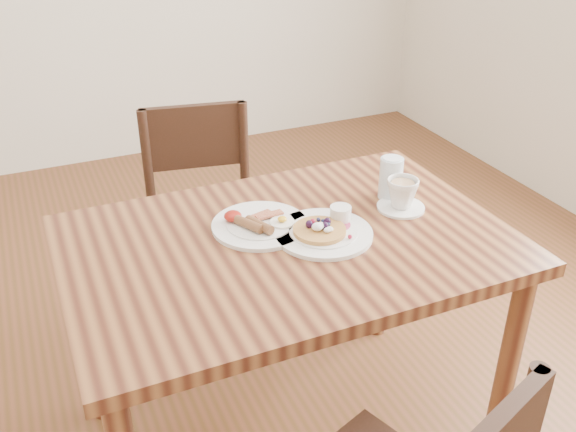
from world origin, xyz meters
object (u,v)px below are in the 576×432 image
object	(u,v)px
dining_table	(288,269)
teacup_saucer	(402,195)
chair_far	(204,217)
breakfast_plate	(259,224)
pancake_plate	(325,230)
water_glass	(391,178)

from	to	relation	value
dining_table	teacup_saucer	world-z (taller)	teacup_saucer
dining_table	chair_far	xyz separation A→B (m)	(-0.05, 0.65, -0.16)
breakfast_plate	dining_table	bearing A→B (deg)	-59.68
dining_table	chair_far	size ratio (longest dim) A/B	1.36
dining_table	pancake_plate	distance (m)	0.15
pancake_plate	water_glass	size ratio (longest dim) A/B	2.12
breakfast_plate	water_glass	bearing A→B (deg)	1.70
breakfast_plate	teacup_saucer	world-z (taller)	teacup_saucer
pancake_plate	water_glass	xyz separation A→B (m)	(0.28, 0.12, 0.05)
water_glass	teacup_saucer	bearing A→B (deg)	-96.29
breakfast_plate	chair_far	bearing A→B (deg)	89.98
chair_far	teacup_saucer	bearing A→B (deg)	133.81
breakfast_plate	water_glass	size ratio (longest dim) A/B	2.12
chair_far	pancake_plate	world-z (taller)	chair_far
chair_far	breakfast_plate	world-z (taller)	chair_far
teacup_saucer	water_glass	world-z (taller)	water_glass
chair_far	water_glass	xyz separation A→B (m)	(0.43, -0.55, 0.32)
pancake_plate	teacup_saucer	bearing A→B (deg)	9.09
dining_table	breakfast_plate	bearing A→B (deg)	120.32
chair_far	pancake_plate	distance (m)	0.74
pancake_plate	water_glass	distance (m)	0.31
dining_table	water_glass	world-z (taller)	water_glass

